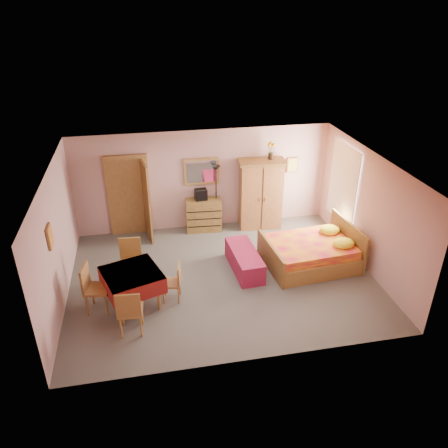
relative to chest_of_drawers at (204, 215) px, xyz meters
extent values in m
plane|color=#5E5B53|center=(0.05, -2.25, -0.43)|extent=(6.50, 6.50, 0.00)
plane|color=brown|center=(0.05, -2.25, 2.17)|extent=(6.50, 6.50, 0.00)
cube|color=tan|center=(0.05, 0.25, 0.87)|extent=(6.50, 0.10, 2.60)
cube|color=tan|center=(0.05, -4.75, 0.87)|extent=(6.50, 0.10, 2.60)
cube|color=tan|center=(-3.20, -2.25, 0.87)|extent=(0.10, 5.00, 2.60)
cube|color=tan|center=(3.30, -2.25, 0.87)|extent=(0.10, 5.00, 2.60)
cube|color=#9E6B35|center=(-1.85, 0.22, 0.60)|extent=(1.06, 0.12, 2.15)
cube|color=white|center=(3.26, -1.05, 1.02)|extent=(0.08, 1.40, 1.95)
cube|color=orange|center=(-3.17, -2.85, 1.27)|extent=(0.04, 0.32, 0.42)
cube|color=#D8BF59|center=(2.40, 0.22, 1.12)|extent=(0.30, 0.04, 0.40)
cube|color=olive|center=(0.00, 0.00, 0.00)|extent=(0.93, 0.51, 0.85)
cube|color=silver|center=(0.00, 0.21, 1.12)|extent=(0.89, 0.06, 0.70)
cube|color=black|center=(-0.05, 0.04, 0.57)|extent=(0.32, 0.24, 0.28)
cube|color=black|center=(0.34, 0.04, 0.44)|extent=(0.23, 0.23, 1.73)
cube|color=#AC6A3A|center=(1.48, -0.09, 0.49)|extent=(1.22, 0.70, 1.84)
cube|color=yellow|center=(1.72, -0.03, 1.64)|extent=(0.18, 0.18, 0.44)
cube|color=#C5133E|center=(2.10, -2.10, 0.03)|extent=(2.11, 1.73, 0.92)
cube|color=maroon|center=(0.60, -2.05, -0.19)|extent=(0.62, 1.46, 0.48)
cube|color=maroon|center=(-1.84, -2.85, -0.04)|extent=(1.32, 1.32, 0.76)
cube|color=#A27136|center=(-1.89, -3.63, 0.05)|extent=(0.47, 0.47, 0.96)
cube|color=#905F31|center=(-1.87, -2.11, 0.08)|extent=(0.49, 0.49, 1.00)
cube|color=#A66C38|center=(-2.50, -2.89, 0.08)|extent=(0.54, 0.54, 1.00)
cube|color=#A46A37|center=(-1.09, -2.82, -0.02)|extent=(0.43, 0.43, 0.81)
camera|label=1|loc=(-1.43, -10.04, 5.05)|focal=35.00mm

